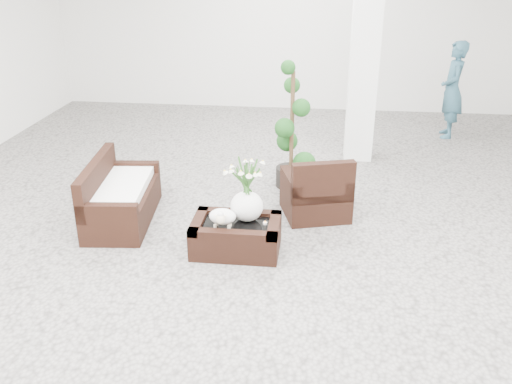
# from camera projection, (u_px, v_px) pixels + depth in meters

# --- Properties ---
(ground) EXTENTS (11.00, 11.00, 0.00)m
(ground) POSITION_uv_depth(u_px,v_px,m) (257.00, 241.00, 6.05)
(ground) COLOR gray
(ground) RESTS_ON ground
(column) EXTENTS (0.40, 0.40, 3.50)m
(column) POSITION_uv_depth(u_px,v_px,m) (366.00, 39.00, 7.76)
(column) COLOR white
(column) RESTS_ON ground
(coffee_table) EXTENTS (0.90, 0.60, 0.31)m
(coffee_table) POSITION_uv_depth(u_px,v_px,m) (236.00, 237.00, 5.80)
(coffee_table) COLOR black
(coffee_table) RESTS_ON ground
(sheep_figurine) EXTENTS (0.28, 0.23, 0.21)m
(sheep_figurine) POSITION_uv_depth(u_px,v_px,m) (223.00, 218.00, 5.61)
(sheep_figurine) COLOR white
(sheep_figurine) RESTS_ON coffee_table
(planter_narcissus) EXTENTS (0.44, 0.44, 0.80)m
(planter_narcissus) POSITION_uv_depth(u_px,v_px,m) (247.00, 184.00, 5.65)
(planter_narcissus) COLOR white
(planter_narcissus) RESTS_ON coffee_table
(tealight) EXTENTS (0.04, 0.04, 0.03)m
(tealight) POSITION_uv_depth(u_px,v_px,m) (265.00, 223.00, 5.71)
(tealight) COLOR white
(tealight) RESTS_ON coffee_table
(armchair) EXTENTS (0.88, 0.86, 0.76)m
(armchair) POSITION_uv_depth(u_px,v_px,m) (316.00, 185.00, 6.50)
(armchair) COLOR black
(armchair) RESTS_ON ground
(loveseat) EXTENTS (0.78, 1.41, 0.72)m
(loveseat) POSITION_uv_depth(u_px,v_px,m) (121.00, 191.00, 6.37)
(loveseat) COLOR black
(loveseat) RESTS_ON ground
(topiary) EXTENTS (0.44, 0.44, 1.63)m
(topiary) POSITION_uv_depth(u_px,v_px,m) (292.00, 127.00, 7.12)
(topiary) COLOR #153F14
(topiary) RESTS_ON ground
(shopper) EXTENTS (0.41, 0.60, 1.57)m
(shopper) POSITION_uv_depth(u_px,v_px,m) (452.00, 90.00, 9.08)
(shopper) COLOR #2F5869
(shopper) RESTS_ON ground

